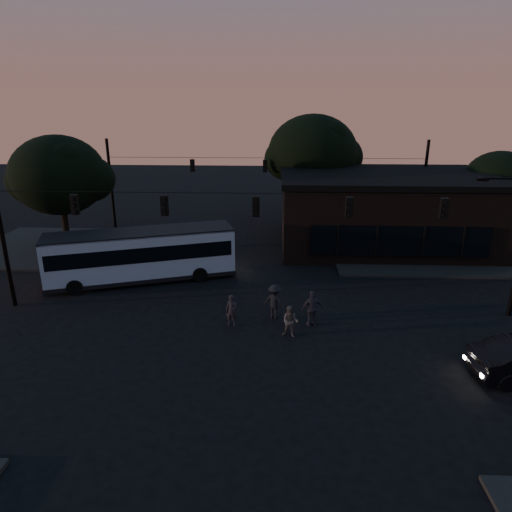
{
  "coord_description": "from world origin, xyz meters",
  "views": [
    {
      "loc": [
        1.01,
        -17.74,
        10.44
      ],
      "look_at": [
        0.0,
        4.0,
        3.0
      ],
      "focal_mm": 32.0,
      "sensor_mm": 36.0,
      "label": 1
    }
  ],
  "objects_px": {
    "pedestrian_a": "(232,311)",
    "pedestrian_d": "(275,301)",
    "pedestrian_b": "(290,322)",
    "pedestrian_c": "(312,308)",
    "bus": "(141,253)",
    "building": "(384,210)"
  },
  "relations": [
    {
      "from": "building",
      "to": "pedestrian_b",
      "type": "bearing_deg",
      "value": -116.31
    },
    {
      "from": "pedestrian_b",
      "to": "pedestrian_c",
      "type": "distance_m",
      "value": 1.61
    },
    {
      "from": "pedestrian_a",
      "to": "pedestrian_d",
      "type": "bearing_deg",
      "value": 34.34
    },
    {
      "from": "pedestrian_c",
      "to": "bus",
      "type": "bearing_deg",
      "value": -42.77
    },
    {
      "from": "pedestrian_c",
      "to": "building",
      "type": "bearing_deg",
      "value": -128.29
    },
    {
      "from": "pedestrian_c",
      "to": "pedestrian_d",
      "type": "distance_m",
      "value": 1.96
    },
    {
      "from": "pedestrian_b",
      "to": "pedestrian_d",
      "type": "height_order",
      "value": "pedestrian_d"
    },
    {
      "from": "building",
      "to": "bus",
      "type": "xyz_separation_m",
      "value": [
        -16.09,
        -8.08,
        -0.96
      ]
    },
    {
      "from": "pedestrian_a",
      "to": "pedestrian_d",
      "type": "distance_m",
      "value": 2.26
    },
    {
      "from": "building",
      "to": "pedestrian_d",
      "type": "xyz_separation_m",
      "value": [
        -8.03,
        -12.84,
        -1.81
      ]
    },
    {
      "from": "pedestrian_a",
      "to": "pedestrian_b",
      "type": "distance_m",
      "value": 2.99
    },
    {
      "from": "pedestrian_b",
      "to": "building",
      "type": "bearing_deg",
      "value": 78.77
    },
    {
      "from": "pedestrian_d",
      "to": "bus",
      "type": "bearing_deg",
      "value": -8.06
    },
    {
      "from": "pedestrian_b",
      "to": "bus",
      "type": "bearing_deg",
      "value": 157.92
    },
    {
      "from": "pedestrian_a",
      "to": "pedestrian_b",
      "type": "height_order",
      "value": "pedestrian_a"
    },
    {
      "from": "pedestrian_a",
      "to": "pedestrian_b",
      "type": "relative_size",
      "value": 1.02
    },
    {
      "from": "pedestrian_b",
      "to": "pedestrian_d",
      "type": "xyz_separation_m",
      "value": [
        -0.74,
        1.91,
        0.13
      ]
    },
    {
      "from": "pedestrian_a",
      "to": "pedestrian_c",
      "type": "relative_size",
      "value": 0.87
    },
    {
      "from": "bus",
      "to": "pedestrian_a",
      "type": "relative_size",
      "value": 7.17
    },
    {
      "from": "building",
      "to": "pedestrian_a",
      "type": "distance_m",
      "value": 17.16
    },
    {
      "from": "building",
      "to": "pedestrian_b",
      "type": "height_order",
      "value": "building"
    },
    {
      "from": "building",
      "to": "pedestrian_a",
      "type": "xyz_separation_m",
      "value": [
        -10.1,
        -13.74,
        -1.92
      ]
    }
  ]
}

